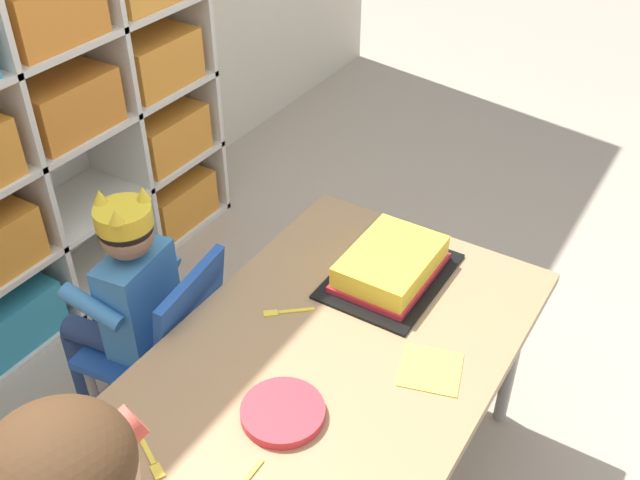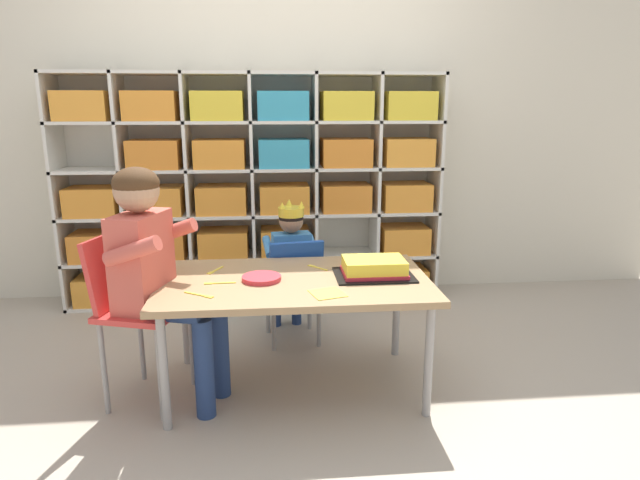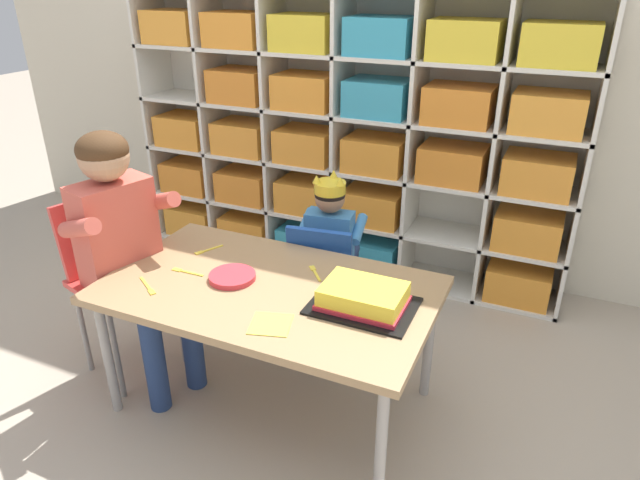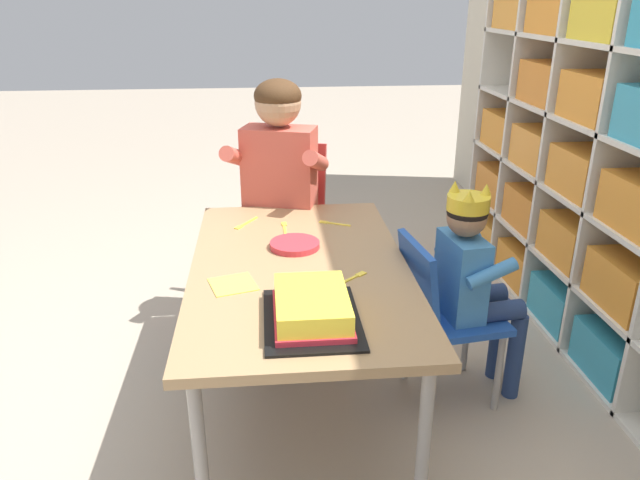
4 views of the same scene
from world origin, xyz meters
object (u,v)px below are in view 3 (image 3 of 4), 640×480
object	(u,v)px
child_with_crown	(332,235)
birthday_cake_on_tray	(363,298)
paper_plate_stack	(232,277)
fork_at_table_front_edge	(207,250)
activity_table	(269,296)
adult_helper_seated	(125,235)
classroom_chair_blue	(325,272)
fork_scattered_mid_table	(148,287)
fork_by_napkin	(315,272)
classroom_chair_adult_side	(116,268)
fork_beside_plate_stack	(186,272)

from	to	relation	value
child_with_crown	birthday_cake_on_tray	distance (m)	0.69
paper_plate_stack	fork_at_table_front_edge	world-z (taller)	paper_plate_stack
activity_table	child_with_crown	xyz separation A→B (m)	(0.00, 0.60, -0.00)
adult_helper_seated	fork_at_table_front_edge	distance (m)	0.33
classroom_chair_blue	fork_scattered_mid_table	size ratio (longest dim) A/B	4.70
adult_helper_seated	fork_by_napkin	xyz separation A→B (m)	(0.71, 0.22, -0.12)
adult_helper_seated	birthday_cake_on_tray	size ratio (longest dim) A/B	2.96
classroom_chair_adult_side	fork_beside_plate_stack	bearing A→B (deg)	-75.08
activity_table	adult_helper_seated	xyz separation A→B (m)	(-0.60, -0.06, 0.16)
birthday_cake_on_tray	fork_by_napkin	xyz separation A→B (m)	(-0.25, 0.15, -0.03)
adult_helper_seated	fork_beside_plate_stack	bearing A→B (deg)	-68.10
child_with_crown	birthday_cake_on_tray	size ratio (longest dim) A/B	2.24
child_with_crown	fork_at_table_front_edge	size ratio (longest dim) A/B	6.66
activity_table	fork_at_table_front_edge	world-z (taller)	fork_at_table_front_edge
paper_plate_stack	fork_beside_plate_stack	distance (m)	0.20
classroom_chair_adult_side	fork_by_napkin	world-z (taller)	classroom_chair_adult_side
fork_at_table_front_edge	birthday_cake_on_tray	bearing A→B (deg)	-73.77
fork_by_napkin	fork_scattered_mid_table	xyz separation A→B (m)	(-0.52, -0.35, 0.00)
fork_at_table_front_edge	activity_table	bearing A→B (deg)	-85.13
fork_scattered_mid_table	child_with_crown	bearing A→B (deg)	-84.50
paper_plate_stack	birthday_cake_on_tray	bearing A→B (deg)	2.06
fork_beside_plate_stack	paper_plate_stack	bearing A→B (deg)	7.84
adult_helper_seated	fork_beside_plate_stack	world-z (taller)	adult_helper_seated
child_with_crown	fork_scattered_mid_table	size ratio (longest dim) A/B	6.13
classroom_chair_blue	fork_at_table_front_edge	distance (m)	0.55
classroom_chair_adult_side	fork_beside_plate_stack	size ratio (longest dim) A/B	5.53
child_with_crown	fork_by_napkin	bearing A→B (deg)	96.70
classroom_chair_blue	classroom_chair_adult_side	xyz separation A→B (m)	(-0.73, -0.51, 0.11)
paper_plate_stack	child_with_crown	bearing A→B (deg)	75.73
activity_table	adult_helper_seated	world-z (taller)	adult_helper_seated
adult_helper_seated	fork_at_table_front_edge	size ratio (longest dim) A/B	8.79
adult_helper_seated	fork_by_napkin	world-z (taller)	adult_helper_seated
adult_helper_seated	paper_plate_stack	world-z (taller)	adult_helper_seated
classroom_chair_adult_side	fork_at_table_front_edge	size ratio (longest dim) A/B	6.35
birthday_cake_on_tray	fork_by_napkin	world-z (taller)	birthday_cake_on_tray
classroom_chair_adult_side	paper_plate_stack	xyz separation A→B (m)	(0.57, 0.02, 0.08)
birthday_cake_on_tray	fork_beside_plate_stack	distance (m)	0.71
child_with_crown	fork_beside_plate_stack	world-z (taller)	child_with_crown
classroom_chair_blue	classroom_chair_adult_side	size ratio (longest dim) A/B	0.80
classroom_chair_adult_side	fork_by_napkin	bearing A→B (deg)	-60.42
fork_scattered_mid_table	fork_beside_plate_stack	bearing A→B (deg)	-78.22
fork_scattered_mid_table	fork_at_table_front_edge	bearing A→B (deg)	-61.67
adult_helper_seated	fork_scattered_mid_table	size ratio (longest dim) A/B	8.09
fork_beside_plate_stack	fork_by_napkin	bearing A→B (deg)	23.16
birthday_cake_on_tray	fork_scattered_mid_table	xyz separation A→B (m)	(-0.77, -0.20, -0.03)
child_with_crown	classroom_chair_blue	bearing A→B (deg)	89.28
classroom_chair_blue	fork_by_napkin	distance (m)	0.39
classroom_chair_blue	child_with_crown	bearing A→B (deg)	-90.72
classroom_chair_adult_side	birthday_cake_on_tray	size ratio (longest dim) A/B	2.13
fork_by_napkin	fork_beside_plate_stack	world-z (taller)	same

